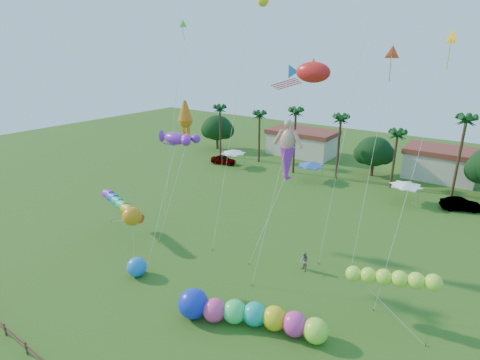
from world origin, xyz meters
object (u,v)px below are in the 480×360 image
Objects in this scene: car_a at (223,160)px; blue_ball at (137,267)px; car_b at (461,204)px; spectator_b at (304,262)px; caterpillar_inflatable at (245,314)px.

car_a is 35.20m from blue_ball.
car_b reaches higher than car_a.
spectator_b is 9.05m from caterpillar_inflatable.
caterpillar_inflatable is 11.54m from blue_ball.
blue_ball is (15.02, -31.83, 0.11)m from car_a.
car_b is at bearing 102.86° from spectator_b.
car_b is 25.90m from spectator_b.
car_b is 39.82m from blue_ball.
car_b is 2.69× the size of blue_ball.
car_a is 34.96m from spectator_b.
blue_ball is (-11.81, -9.42, -0.04)m from spectator_b.
car_b is 0.43× the size of caterpillar_inflatable.
spectator_b reaches higher than car_a.
car_a is at bearing 110.28° from caterpillar_inflatable.
car_a is 41.17m from caterpillar_inflatable.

